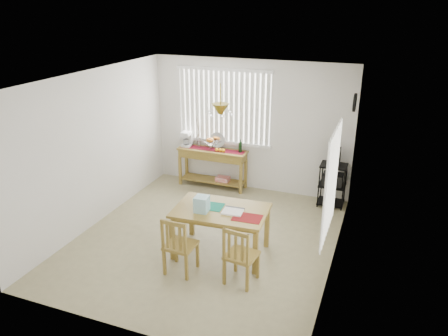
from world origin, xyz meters
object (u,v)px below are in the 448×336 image
at_px(sideboard, 213,159).
at_px(chair_right, 240,256).
at_px(dining_table, 221,214).
at_px(cart_items, 335,157).
at_px(chair_left, 179,246).
at_px(wire_cart, 333,181).

bearing_deg(sideboard, chair_right, -61.37).
distance_m(sideboard, dining_table, 2.56).
bearing_deg(cart_items, sideboard, 179.49).
distance_m(dining_table, chair_left, 0.81).
relative_size(wire_cart, cart_items, 2.43).
xyz_separation_m(wire_cart, chair_right, (-0.81, -2.91, -0.06)).
xyz_separation_m(dining_table, chair_right, (0.52, -0.62, -0.22)).
xyz_separation_m(cart_items, chair_right, (-0.81, -2.92, -0.54)).
distance_m(sideboard, cart_items, 2.44).
distance_m(cart_items, dining_table, 2.67).
distance_m(sideboard, wire_cart, 2.41).
distance_m(wire_cart, chair_right, 3.02).
height_order(sideboard, dining_table, sideboard).
relative_size(wire_cart, chair_left, 0.93).
xyz_separation_m(sideboard, cart_items, (2.41, -0.02, 0.36)).
bearing_deg(wire_cart, sideboard, 179.29).
xyz_separation_m(sideboard, dining_table, (1.08, -2.32, 0.05)).
height_order(wire_cart, chair_left, chair_left).
bearing_deg(dining_table, chair_right, -50.04).
bearing_deg(wire_cart, cart_items, 90.00).
relative_size(dining_table, chair_left, 1.62).
xyz_separation_m(cart_items, chair_left, (-1.68, -2.99, -0.54)).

